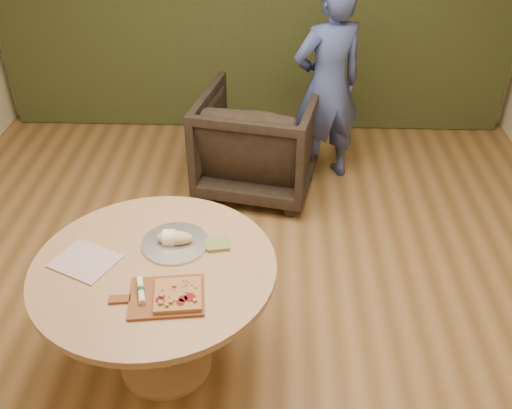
{
  "coord_description": "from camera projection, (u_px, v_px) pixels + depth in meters",
  "views": [
    {
      "loc": [
        0.2,
        -2.36,
        2.64
      ],
      "look_at": [
        0.11,
        0.25,
        0.83
      ],
      "focal_mm": 40.0,
      "sensor_mm": 36.0,
      "label": 1
    }
  ],
  "objects": [
    {
      "name": "person_standing",
      "position": [
        328.0,
        86.0,
        4.53
      ],
      "size": [
        0.72,
        0.62,
        1.67
      ],
      "primitive_type": "imported",
      "rotation": [
        0.0,
        0.0,
        3.57
      ],
      "color": "#384581",
      "rests_on": "ground"
    },
    {
      "name": "pizza_paddle",
      "position": [
        165.0,
        297.0,
        2.68
      ],
      "size": [
        0.46,
        0.32,
        0.01
      ],
      "rotation": [
        0.0,
        0.0,
        0.13
      ],
      "color": "brown",
      "rests_on": "pedestal_table"
    },
    {
      "name": "flatbread_pizza",
      "position": [
        178.0,
        295.0,
        2.66
      ],
      "size": [
        0.25,
        0.25,
        0.04
      ],
      "rotation": [
        0.0,
        0.0,
        0.13
      ],
      "color": "#B97C48",
      "rests_on": "pizza_paddle"
    },
    {
      "name": "pedestal_table",
      "position": [
        156.0,
        285.0,
        2.96
      ],
      "size": [
        1.25,
        1.25,
        0.75
      ],
      "rotation": [
        0.0,
        0.0,
        -0.12
      ],
      "color": "tan",
      "rests_on": "ground"
    },
    {
      "name": "newspaper",
      "position": [
        85.0,
        261.0,
        2.89
      ],
      "size": [
        0.38,
        0.36,
        0.01
      ],
      "primitive_type": "cube",
      "rotation": [
        0.0,
        0.0,
        -0.45
      ],
      "color": "white",
      "rests_on": "pedestal_table"
    },
    {
      "name": "armchair",
      "position": [
        258.0,
        137.0,
        4.61
      ],
      "size": [
        1.05,
        1.01,
        0.93
      ],
      "primitive_type": "imported",
      "rotation": [
        0.0,
        0.0,
        2.94
      ],
      "color": "black",
      "rests_on": "ground"
    },
    {
      "name": "room_shell",
      "position": [
        231.0,
        134.0,
        2.65
      ],
      "size": [
        5.04,
        6.04,
        2.84
      ],
      "color": "olive",
      "rests_on": "ground"
    },
    {
      "name": "serving_tray",
      "position": [
        175.0,
        243.0,
        3.01
      ],
      "size": [
        0.36,
        0.36,
        0.02
      ],
      "color": "silver",
      "rests_on": "pedestal_table"
    },
    {
      "name": "bread_roll",
      "position": [
        173.0,
        238.0,
        2.99
      ],
      "size": [
        0.19,
        0.09,
        0.09
      ],
      "color": "beige",
      "rests_on": "serving_tray"
    },
    {
      "name": "green_packet",
      "position": [
        218.0,
        245.0,
        3.0
      ],
      "size": [
        0.14,
        0.12,
        0.02
      ],
      "primitive_type": "cube",
      "rotation": [
        0.0,
        0.0,
        0.19
      ],
      "color": "#5A682E",
      "rests_on": "pedestal_table"
    },
    {
      "name": "cutlery_roll",
      "position": [
        141.0,
        290.0,
        2.69
      ],
      "size": [
        0.08,
        0.2,
        0.03
      ],
      "rotation": [
        0.0,
        0.0,
        0.28
      ],
      "color": "white",
      "rests_on": "pizza_paddle"
    }
  ]
}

